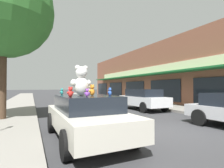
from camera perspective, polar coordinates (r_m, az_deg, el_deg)
The scene contains 15 objects.
ground_plane at distance 7.06m, azimuth 16.25°, elevation -14.78°, with size 260.00×260.00×0.00m, color #333335.
storefront_row at distance 22.12m, azimuth 28.96°, elevation 2.86°, with size 13.84×37.50×6.31m.
plush_art_car at distance 5.79m, azimuth -8.47°, elevation -10.05°, with size 2.08×4.55×1.41m.
teddy_bear_giant at distance 5.77m, azimuth -9.96°, elevation 0.99°, with size 0.74×0.48×0.98m.
teddy_bear_yellow at distance 5.59m, azimuth -13.44°, elevation -2.67°, with size 0.16×0.14×0.22m.
teddy_bear_red at distance 4.93m, azimuth -13.41°, elevation -2.55°, with size 0.21×0.15×0.28m.
teddy_bear_purple at distance 4.91m, azimuth -8.12°, elevation -2.86°, with size 0.17×0.11×0.23m.
teddy_bear_orange at distance 5.64m, azimuth -6.50°, elevation -2.03°, with size 0.26×0.22×0.36m.
teddy_bear_brown at distance 6.76m, azimuth -10.01°, elevation -1.99°, with size 0.21×0.23×0.33m.
teddy_bear_blue at distance 5.46m, azimuth -0.73°, elevation -2.58°, with size 0.19×0.16×0.26m.
teddy_bear_teal at distance 6.55m, azimuth -16.07°, elevation -2.41°, with size 0.16×0.15×0.23m.
teddy_bear_cream at distance 6.60m, azimuth -7.80°, elevation -1.83°, with size 0.23×0.27×0.37m.
teddy_bear_pink at distance 5.12m, azimuth -13.60°, elevation -2.74°, with size 0.18×0.12×0.24m.
parked_car_far_center at distance 13.22m, azimuth 10.09°, elevation -4.72°, with size 1.93×4.22×1.54m.
street_tree at distance 10.65m, azimuth -31.98°, elevation 20.09°, with size 4.77×4.77×7.73m.
Camera 1 is at (-4.50, -5.18, 1.67)m, focal length 28.00 mm.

